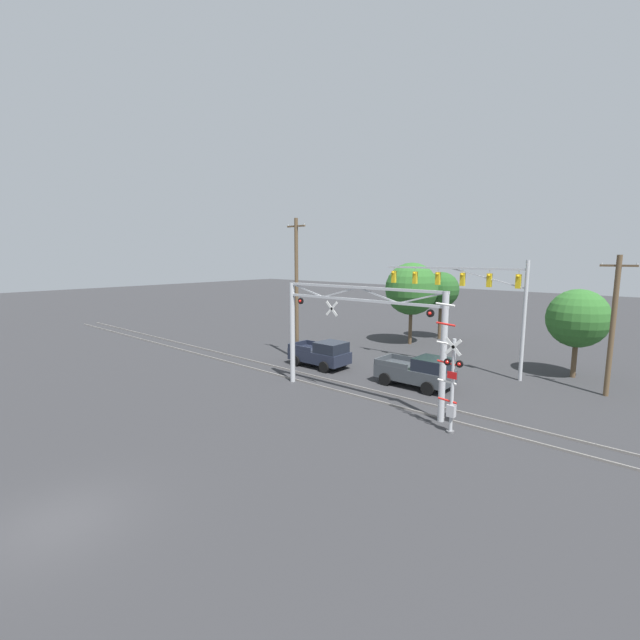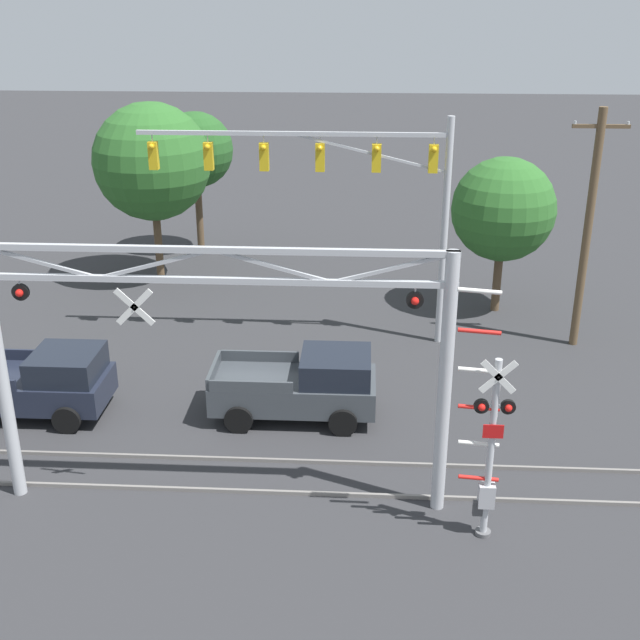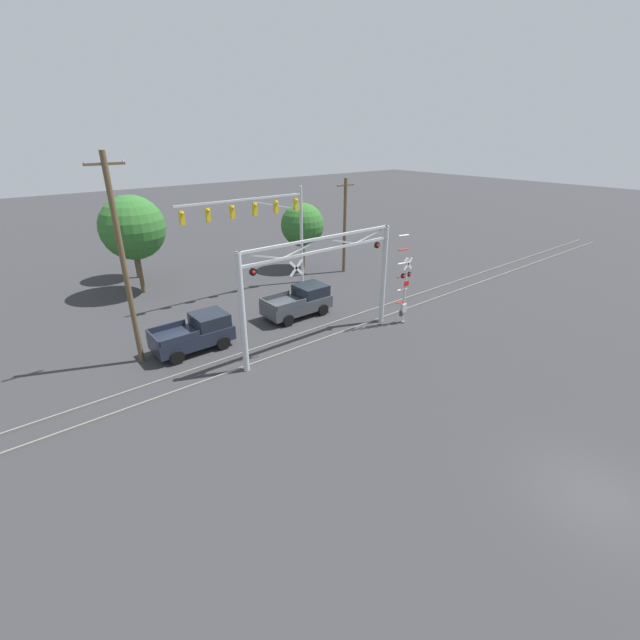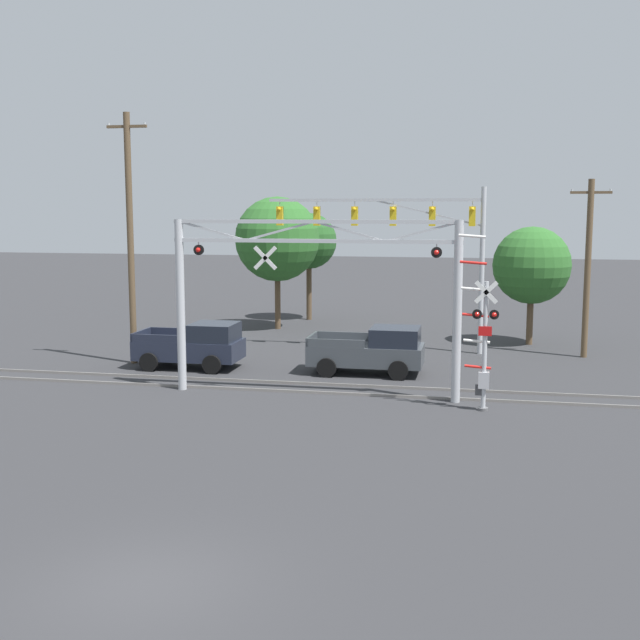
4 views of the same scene
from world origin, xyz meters
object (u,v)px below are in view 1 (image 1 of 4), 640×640
at_px(traffic_signal_span, 478,292).
at_px(utility_pole_right, 613,324).
at_px(crossing_signal_mast, 451,386).
at_px(pickup_truck_following, 322,354).
at_px(background_tree_far_left_verge, 411,289).
at_px(pickup_truck_lead, 418,371).
at_px(background_tree_beyond_span, 578,318).
at_px(crossing_gantry, 357,329).
at_px(utility_pole_left, 297,288).
at_px(background_tree_far_right_verge, 441,290).

xyz_separation_m(traffic_signal_span, utility_pole_right, (7.71, 0.03, -1.39)).
xyz_separation_m(crossing_signal_mast, utility_pole_right, (4.60, 10.91, 1.97)).
bearing_deg(pickup_truck_following, background_tree_far_left_verge, 86.66).
distance_m(pickup_truck_lead, background_tree_beyond_span, 11.45).
bearing_deg(utility_pole_right, crossing_gantry, -136.96).
height_order(utility_pole_right, background_tree_beyond_span, utility_pole_right).
bearing_deg(crossing_gantry, utility_pole_left, 153.51).
bearing_deg(background_tree_far_left_verge, pickup_truck_lead, -58.58).
bearing_deg(background_tree_beyond_span, crossing_signal_mast, -99.44).
height_order(crossing_gantry, background_tree_far_right_verge, background_tree_far_right_verge).
height_order(background_tree_beyond_span, background_tree_far_left_verge, background_tree_far_left_verge).
bearing_deg(utility_pole_right, background_tree_far_right_verge, 146.87).
bearing_deg(background_tree_far_left_verge, utility_pole_right, -19.69).
bearing_deg(utility_pole_left, background_tree_far_left_verge, 71.50).
height_order(pickup_truck_lead, background_tree_far_left_verge, background_tree_far_left_verge).
height_order(crossing_gantry, traffic_signal_span, traffic_signal_span).
height_order(background_tree_beyond_span, background_tree_far_right_verge, background_tree_far_right_verge).
bearing_deg(utility_pole_right, crossing_signal_mast, -112.86).
bearing_deg(utility_pole_left, utility_pole_right, 15.27).
distance_m(traffic_signal_span, utility_pole_left, 13.10).
bearing_deg(background_tree_far_right_verge, traffic_signal_span, -53.35).
bearing_deg(background_tree_far_right_verge, background_tree_beyond_span, -27.71).
distance_m(crossing_gantry, utility_pole_right, 14.50).
xyz_separation_m(pickup_truck_following, background_tree_far_right_verge, (1.61, 15.74, 3.80)).
xyz_separation_m(traffic_signal_span, pickup_truck_following, (-8.93, -5.90, -4.59)).
relative_size(traffic_signal_span, pickup_truck_lead, 2.19).
bearing_deg(crossing_gantry, crossing_signal_mast, -9.65).
bearing_deg(crossing_gantry, background_tree_far_left_verge, 108.98).
bearing_deg(crossing_gantry, utility_pole_right, 43.04).
distance_m(crossing_signal_mast, utility_pole_left, 16.40).
relative_size(pickup_truck_lead, background_tree_far_right_verge, 0.72).
xyz_separation_m(pickup_truck_lead, utility_pole_left, (-10.64, 0.26, 4.58)).
bearing_deg(traffic_signal_span, pickup_truck_lead, -103.31).
height_order(utility_pole_right, background_tree_far_left_verge, utility_pole_right).
distance_m(utility_pole_right, background_tree_beyond_span, 3.85).
height_order(pickup_truck_lead, pickup_truck_following, same).
bearing_deg(utility_pole_left, crossing_signal_mast, -20.19).
bearing_deg(crossing_signal_mast, utility_pole_right, 67.14).
distance_m(background_tree_beyond_span, background_tree_far_left_verge, 13.98).
bearing_deg(background_tree_far_left_verge, background_tree_beyond_span, -10.78).
height_order(background_tree_far_left_verge, background_tree_far_right_verge, background_tree_far_left_verge).
xyz_separation_m(traffic_signal_span, utility_pole_left, (-11.96, -5.34, -0.01)).
relative_size(pickup_truck_following, background_tree_far_right_verge, 0.68).
xyz_separation_m(pickup_truck_following, background_tree_beyond_span, (14.37, 9.04, 2.98)).
relative_size(pickup_truck_lead, background_tree_far_left_verge, 0.63).
xyz_separation_m(pickup_truck_following, utility_pole_right, (16.64, 5.93, 3.20)).
xyz_separation_m(traffic_signal_span, background_tree_beyond_span, (5.44, 3.14, -1.60)).
bearing_deg(background_tree_far_left_verge, background_tree_far_right_verge, 77.21).
distance_m(traffic_signal_span, utility_pole_right, 7.83).
distance_m(traffic_signal_span, background_tree_far_right_verge, 12.30).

